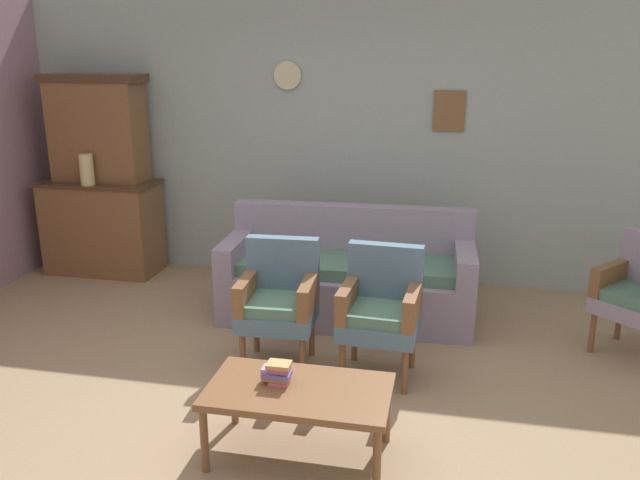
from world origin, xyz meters
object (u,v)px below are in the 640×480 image
Objects in this scene: side_cabinet at (103,227)px; book_stack_on_table at (278,372)px; armchair_near_cabinet at (381,307)px; vase_on_cabinet at (87,170)px; armchair_by_doorway at (279,298)px; coffee_table at (299,395)px; floral_couch at (348,279)px.

side_cabinet is 3.65m from book_stack_on_table.
side_cabinet is 1.28× the size of armchair_near_cabinet.
book_stack_on_table is (2.55, -2.44, -0.60)m from vase_on_cabinet.
book_stack_on_table is at bearing -45.72° from side_cabinet.
armchair_by_doorway is 0.90× the size of coffee_table.
armchair_by_doorway is at bearing 178.77° from armchair_near_cabinet.
side_cabinet is 0.55× the size of floral_couch.
side_cabinet is 1.28× the size of armchair_by_doorway.
floral_couch is at bearing -13.55° from side_cabinet.
armchair_by_doorway is (-0.34, -0.95, 0.17)m from floral_couch.
vase_on_cabinet is (-0.01, -0.17, 0.61)m from side_cabinet.
floral_couch and armchair_near_cabinet have the same top height.
floral_couch is 2.09× the size of coffee_table.
floral_couch is at bearing 91.84° from coffee_table.
armchair_by_doorway is at bearing -109.44° from floral_couch.
vase_on_cabinet is 1.87× the size of book_stack_on_table.
book_stack_on_table is (0.27, -1.03, -0.02)m from armchair_by_doorway.
coffee_table is (-0.32, -1.05, -0.12)m from armchair_near_cabinet.
book_stack_on_table is (-0.06, -1.98, 0.16)m from floral_couch.
vase_on_cabinet is 3.58m from book_stack_on_table.
floral_couch reaches higher than coffee_table.
floral_couch is (2.61, -0.63, -0.14)m from side_cabinet.
coffee_table is at bearing -88.16° from floral_couch.
book_stack_on_table is (-0.13, 0.03, 0.11)m from coffee_table.
vase_on_cabinet reaches higher than side_cabinet.
side_cabinet is 2.77m from armchair_by_doorway.
armchair_by_doorway is 0.72m from armchair_near_cabinet.
armchair_by_doorway reaches higher than book_stack_on_table.
floral_couch is 12.97× the size of book_stack_on_table.
armchair_by_doorway is (2.27, -1.58, 0.03)m from side_cabinet.
book_stack_on_table is at bearing -91.79° from floral_couch.
coffee_table is at bearing -69.34° from armchair_by_doorway.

